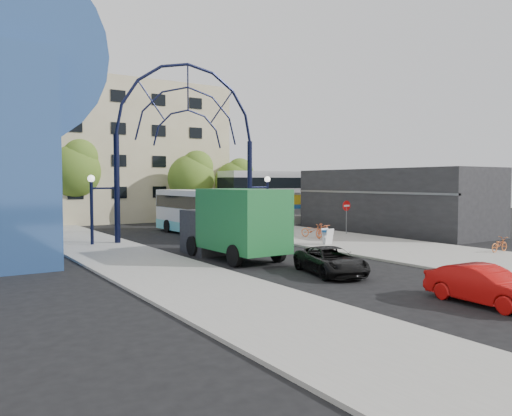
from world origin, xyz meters
TOP-DOWN VIEW (x-y plane):
  - ground at (0.00, 0.00)m, footprint 120.00×120.00m
  - sidewalk_east at (8.00, 4.00)m, footprint 8.00×56.00m
  - plaza_west at (-6.50, 6.00)m, footprint 5.00×50.00m
  - gateway_arch at (0.00, 14.00)m, footprint 13.64×0.44m
  - stop_sign at (4.80, 12.00)m, footprint 0.80×0.07m
  - do_not_enter_sign at (11.00, 10.00)m, footprint 0.76×0.07m
  - street_name_sign at (5.20, 12.60)m, footprint 0.70×0.70m
  - sandwich_board at (5.60, 5.98)m, footprint 0.55×0.61m
  - commercial_block_east at (16.00, 10.00)m, footprint 6.00×16.00m
  - apartment_block at (2.00, 34.97)m, footprint 20.00×12.10m
  - train_platform at (20.00, 22.00)m, footprint 32.00×5.00m
  - train_car at (20.00, 22.00)m, footprint 25.10×3.05m
  - tree_north_a at (6.12, 25.93)m, footprint 4.48×4.48m
  - tree_north_b at (-3.88, 29.93)m, footprint 5.12×5.12m
  - tree_north_c at (12.12, 27.93)m, footprint 4.16×4.16m
  - city_bus at (2.05, 15.67)m, footprint 2.92×12.26m
  - green_truck at (-1.83, 4.97)m, footprint 2.89×7.25m
  - black_suv at (-0.56, -1.23)m, footprint 2.97×4.60m
  - red_sedan at (0.03, -7.98)m, footprint 1.53×3.94m
  - bike_near_a at (7.43, 9.62)m, footprint 1.19×1.90m
  - bike_near_b at (7.19, 8.18)m, footprint 0.60×1.77m
  - bike_far_c at (11.38, -1.73)m, footprint 1.59×0.64m

SIDE VIEW (x-z plane):
  - ground at x=0.00m, z-range 0.00..0.00m
  - sidewalk_east at x=8.00m, z-range 0.00..0.12m
  - plaza_west at x=-6.50m, z-range 0.00..0.12m
  - train_platform at x=20.00m, z-range 0.00..0.80m
  - bike_far_c at x=11.38m, z-range 0.12..0.94m
  - black_suv at x=-0.56m, z-range 0.00..1.18m
  - bike_near_a at x=7.43m, z-range 0.12..1.06m
  - red_sedan at x=0.03m, z-range 0.00..1.28m
  - bike_near_b at x=7.19m, z-range 0.12..1.17m
  - sandwich_board at x=5.60m, z-range 0.25..1.24m
  - city_bus at x=2.05m, z-range 0.08..3.44m
  - green_truck at x=-1.83m, z-range 0.00..3.63m
  - do_not_enter_sign at x=11.00m, z-range 0.74..3.22m
  - stop_sign at x=4.80m, z-range 0.74..3.24m
  - street_name_sign at x=5.20m, z-range 0.73..3.53m
  - commercial_block_east at x=16.00m, z-range 0.00..5.00m
  - train_car at x=20.00m, z-range 0.80..5.00m
  - tree_north_c at x=12.12m, z-range 1.03..7.53m
  - tree_north_a at x=6.12m, z-range 1.11..8.11m
  - tree_north_b at x=-3.88m, z-range 1.27..9.27m
  - apartment_block at x=2.00m, z-range 0.00..14.00m
  - gateway_arch at x=0.00m, z-range 2.51..14.61m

